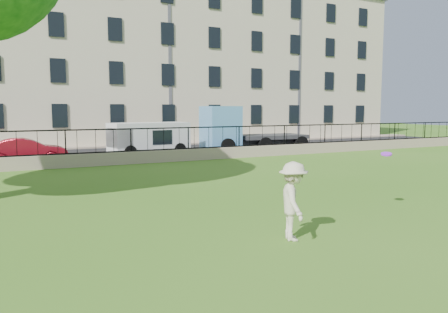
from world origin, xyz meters
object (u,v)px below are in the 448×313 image
man (293,201)px  red_sedan (27,151)px  white_van (149,139)px  frisbee (386,154)px  blue_truck (254,128)px

man → red_sedan: (-4.04, 16.12, -0.18)m
man → white_van: bearing=14.8°
man → frisbee: man is taller
red_sedan → blue_truck: 13.58m
white_van → blue_truck: bearing=-7.1°
frisbee → blue_truck: size_ratio=0.04×
man → red_sedan: bearing=37.1°
white_van → blue_truck: 7.04m
man → red_sedan: size_ratio=0.43×
man → blue_truck: blue_truck is taller
frisbee → white_van: size_ratio=0.06×
frisbee → blue_truck: blue_truck is taller
man → white_van: (2.46, 17.12, 0.14)m
frisbee → white_van: bearing=93.6°
red_sedan → blue_truck: (13.52, 1.00, 0.80)m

